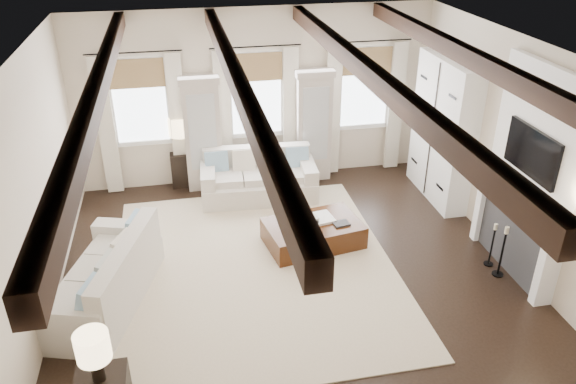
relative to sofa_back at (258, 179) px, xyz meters
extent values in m
plane|color=black|center=(0.11, -2.93, -0.35)|extent=(7.50, 7.50, 0.00)
cube|color=beige|center=(0.11, 0.82, 1.25)|extent=(6.50, 0.04, 3.20)
cube|color=beige|center=(-3.14, -2.93, 1.25)|extent=(0.04, 7.50, 3.20)
cube|color=beige|center=(3.36, -2.93, 1.25)|extent=(0.04, 7.50, 3.20)
cube|color=white|center=(0.11, -2.93, 2.85)|extent=(6.50, 7.50, 0.04)
cube|color=black|center=(-2.09, -2.93, 2.73)|extent=(0.16, 7.40, 0.22)
cube|color=black|center=(-0.64, -2.93, 2.73)|extent=(0.16, 7.40, 0.22)
cube|color=black|center=(0.86, -2.93, 2.73)|extent=(0.16, 7.40, 0.22)
cube|color=black|center=(2.31, -2.93, 2.73)|extent=(0.16, 7.40, 0.22)
cube|color=white|center=(-1.94, 0.79, 1.30)|extent=(0.90, 0.03, 1.45)
cube|color=olive|center=(-1.94, 0.73, 1.83)|extent=(0.94, 0.04, 0.50)
cube|color=silver|center=(-2.56, 0.69, 0.92)|extent=(0.28, 0.08, 2.50)
cube|color=silver|center=(-1.32, 0.69, 0.92)|extent=(0.28, 0.08, 2.50)
cylinder|color=black|center=(-1.94, 0.68, 2.20)|extent=(1.60, 0.02, 0.02)
cube|color=white|center=(0.11, 0.79, 1.30)|extent=(0.90, 0.03, 1.45)
cube|color=olive|center=(0.11, 0.73, 1.83)|extent=(0.94, 0.04, 0.50)
cube|color=silver|center=(-0.51, 0.69, 0.92)|extent=(0.28, 0.08, 2.50)
cube|color=silver|center=(0.73, 0.69, 0.92)|extent=(0.28, 0.08, 2.50)
cylinder|color=black|center=(0.11, 0.68, 2.20)|extent=(1.60, 0.02, 0.02)
cube|color=white|center=(2.16, 0.79, 1.30)|extent=(0.90, 0.03, 1.45)
cube|color=olive|center=(2.16, 0.73, 1.83)|extent=(0.94, 0.04, 0.50)
cube|color=silver|center=(1.54, 0.69, 0.92)|extent=(0.28, 0.08, 2.50)
cube|color=silver|center=(2.78, 0.69, 0.92)|extent=(0.28, 0.08, 2.50)
cylinder|color=black|center=(2.16, 0.68, 2.20)|extent=(1.60, 0.02, 0.02)
cube|color=#C0B4A9|center=(-0.91, 0.60, 0.65)|extent=(0.64, 0.38, 2.00)
cube|color=#B2B7BA|center=(-0.91, 0.40, 0.80)|extent=(0.48, 0.02, 1.40)
cube|color=#C0B4A9|center=(-0.91, 0.60, 1.71)|extent=(0.70, 0.42, 0.12)
cube|color=#C0B4A9|center=(1.14, 0.60, 0.65)|extent=(0.64, 0.38, 2.00)
cube|color=#B2B7BA|center=(1.14, 0.40, 0.80)|extent=(0.48, 0.02, 1.40)
cube|color=#C0B4A9|center=(1.14, 0.60, 1.71)|extent=(0.70, 0.42, 0.12)
cube|color=#2A2A2C|center=(3.27, -2.93, 0.20)|extent=(0.18, 1.50, 1.10)
cube|color=black|center=(3.24, -2.93, 0.05)|extent=(0.10, 0.90, 0.70)
cube|color=white|center=(3.23, -3.75, 0.20)|extent=(0.26, 0.14, 1.10)
cube|color=white|center=(3.23, -2.11, 0.20)|extent=(0.26, 0.14, 1.10)
cube|color=white|center=(3.20, -2.93, 0.81)|extent=(0.32, 1.90, 0.12)
cube|color=white|center=(3.31, -2.93, 1.75)|extent=(0.10, 1.90, 1.80)
cube|color=black|center=(3.24, -2.93, 1.50)|extent=(0.07, 1.10, 0.64)
cube|color=silver|center=(3.16, -0.58, 0.90)|extent=(0.40, 1.70, 2.50)
cube|color=black|center=(2.95, -0.58, 0.90)|extent=(0.01, 0.02, 2.40)
cube|color=beige|center=(-0.39, -2.22, -0.34)|extent=(4.00, 4.69, 0.02)
cube|color=beige|center=(0.00, -0.06, -0.15)|extent=(2.08, 1.04, 0.39)
cube|color=beige|center=(0.02, 0.29, 0.28)|extent=(1.94, 0.33, 0.48)
cube|color=beige|center=(-0.89, -0.01, 0.16)|extent=(0.30, 0.88, 0.25)
cube|color=beige|center=(0.88, -0.12, 0.16)|extent=(0.30, 0.88, 0.25)
cube|color=beige|center=(-0.57, -0.08, 0.11)|extent=(0.58, 0.61, 0.14)
cube|color=beige|center=(-0.01, -0.11, 0.11)|extent=(0.58, 0.61, 0.14)
cube|color=beige|center=(0.55, -0.15, 0.11)|extent=(0.58, 0.61, 0.14)
cube|color=#719CBA|center=(-0.71, 0.17, 0.31)|extent=(0.42, 0.24, 0.42)
cube|color=silver|center=(-0.23, 0.14, 0.31)|extent=(0.42, 0.24, 0.42)
cube|color=silver|center=(0.25, 0.11, 0.31)|extent=(0.42, 0.24, 0.42)
cube|color=#719CBA|center=(0.73, 0.08, 0.31)|extent=(0.42, 0.24, 0.42)
cube|color=beige|center=(-2.48, -2.57, -0.14)|extent=(1.57, 2.33, 0.41)
cube|color=beige|center=(-2.13, -2.68, 0.32)|extent=(0.83, 2.01, 0.51)
cube|color=beige|center=(-2.20, -1.68, 0.19)|extent=(0.95, 0.53, 0.26)
cube|color=beige|center=(-2.76, -3.46, 0.19)|extent=(0.95, 0.53, 0.26)
cube|color=beige|center=(-2.35, -1.99, 0.13)|extent=(0.75, 0.73, 0.14)
cube|color=beige|center=(-2.53, -2.56, 0.13)|extent=(0.75, 0.73, 0.14)
cube|color=beige|center=(-2.71, -3.12, 0.13)|extent=(0.75, 0.73, 0.14)
cube|color=#719CBA|center=(-2.06, -1.90, 0.35)|extent=(0.34, 0.47, 0.44)
cube|color=silver|center=(-2.22, -2.39, 0.35)|extent=(0.34, 0.47, 0.44)
cube|color=silver|center=(-2.37, -2.87, 0.35)|extent=(0.34, 0.47, 0.44)
cube|color=#719CBA|center=(-2.52, -3.36, 0.35)|extent=(0.34, 0.47, 0.44)
cube|color=black|center=(0.59, -1.74, -0.16)|extent=(1.58, 1.13, 0.38)
cube|color=white|center=(0.67, -1.66, 0.05)|extent=(0.56, 0.46, 0.04)
cube|color=#262628|center=(0.51, -1.75, 0.09)|extent=(0.29, 0.24, 0.04)
cube|color=beige|center=(0.54, -1.74, 0.13)|extent=(0.25, 0.20, 0.03)
cube|color=#262628|center=(1.00, -1.87, 0.05)|extent=(0.27, 0.22, 0.03)
cylinder|color=black|center=(-2.32, -4.51, 0.32)|extent=(0.13, 0.13, 0.29)
cylinder|color=#F9D89E|center=(-2.32, -4.51, 0.61)|extent=(0.34, 0.34, 0.30)
cube|color=black|center=(-1.31, 0.79, -0.02)|extent=(0.44, 0.44, 0.66)
cylinder|color=black|center=(-1.31, 0.79, 0.47)|extent=(0.15, 0.15, 0.33)
cylinder|color=#F9D89E|center=(-1.31, 0.79, 0.81)|extent=(0.39, 0.39, 0.35)
cylinder|color=black|center=(3.01, -3.06, -0.34)|extent=(0.16, 0.16, 0.02)
cylinder|color=black|center=(3.01, -3.06, 0.01)|extent=(0.03, 0.03, 0.71)
cylinder|color=beige|center=(3.01, -3.06, 0.41)|extent=(0.06, 0.06, 0.10)
cylinder|color=black|center=(3.01, -2.80, -0.34)|extent=(0.14, 0.14, 0.02)
cylinder|color=black|center=(3.01, -2.80, -0.04)|extent=(0.03, 0.03, 0.62)
cylinder|color=beige|center=(3.01, -2.80, 0.31)|extent=(0.05, 0.05, 0.09)
camera|label=1|loc=(-1.27, -8.93, 4.50)|focal=35.00mm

